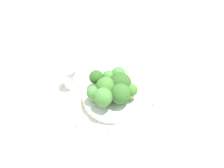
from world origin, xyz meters
name	(u,v)px	position (x,y,z in m)	size (l,w,h in m)	color
ground_plane	(112,99)	(0.00, 0.00, 0.00)	(3.00, 3.00, 0.00)	silver
bowl	(112,96)	(0.00, 0.00, 0.02)	(0.16, 0.16, 0.03)	silver
broccoli_floret_0	(106,87)	(-0.02, -0.01, 0.07)	(0.05, 0.05, 0.06)	#7A9E5B
broccoli_floret_1	(131,91)	(0.04, -0.03, 0.06)	(0.03, 0.03, 0.05)	#7A9E5B
broccoli_floret_2	(120,84)	(0.02, -0.01, 0.06)	(0.06, 0.06, 0.06)	#8EB770
broccoli_floret_3	(120,94)	(0.01, -0.04, 0.06)	(0.05, 0.05, 0.06)	#84AD66
broccoli_floret_4	(108,78)	(0.00, 0.03, 0.06)	(0.04, 0.04, 0.05)	#7A9E5B
broccoli_floret_5	(118,75)	(0.02, 0.02, 0.07)	(0.04, 0.04, 0.06)	#8EB770
broccoli_floret_6	(103,97)	(-0.03, -0.04, 0.07)	(0.05, 0.05, 0.06)	#8EB770
broccoli_floret_7	(96,78)	(-0.03, 0.03, 0.07)	(0.04, 0.04, 0.06)	#84AD66
broccoli_floret_8	(93,93)	(-0.05, -0.01, 0.06)	(0.03, 0.03, 0.05)	#7A9E5B
pepper_shaker	(70,77)	(-0.10, 0.09, 0.03)	(0.04, 0.04, 0.07)	silver
almond_crumb_0	(139,77)	(0.10, 0.06, 0.00)	(0.01, 0.00, 0.01)	#AD7F4C
almond_crumb_1	(76,126)	(-0.11, -0.05, 0.00)	(0.01, 0.01, 0.01)	olive
almond_crumb_2	(153,105)	(0.10, -0.05, 0.00)	(0.01, 0.00, 0.01)	olive
almond_crumb_3	(128,66)	(0.09, 0.11, 0.00)	(0.01, 0.01, 0.01)	#AD7F4C
almond_crumb_4	(109,129)	(-0.04, -0.09, 0.00)	(0.01, 0.01, 0.01)	tan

